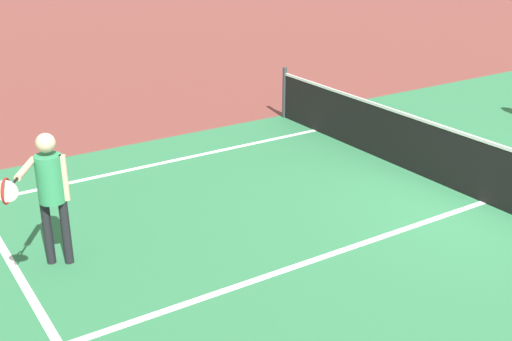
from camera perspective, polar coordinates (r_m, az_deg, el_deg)
ground_plane at (r=10.27m, az=19.43°, el=-2.67°), size 60.00×60.00×0.00m
court_surface_inbounds at (r=10.27m, az=19.43°, el=-2.66°), size 10.62×24.40×0.00m
line_sideline_left at (r=10.60m, az=-21.08°, el=-2.11°), size 0.10×11.89×0.01m
line_center_service at (r=8.17m, az=5.15°, el=-7.87°), size 0.10×6.40×0.01m
net at (r=10.09m, az=19.78°, el=-0.12°), size 10.46×0.09×1.07m
player_near at (r=7.98m, az=-17.73°, el=-1.26°), size 0.98×0.92×1.69m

